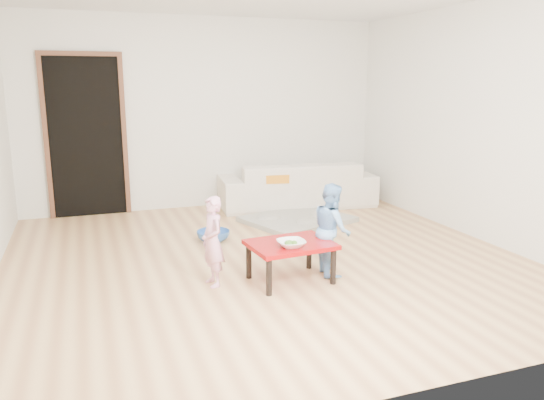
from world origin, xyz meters
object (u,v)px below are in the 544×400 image
sofa (297,184)px  child_blue (332,229)px  bowl (291,244)px  basin (213,236)px  red_table (290,262)px  child_pink (213,241)px

sofa → child_blue: 2.73m
bowl → child_blue: bearing=21.6°
sofa → basin: (-1.52, -1.27, -0.26)m
basin → bowl: bearing=-78.2°
red_table → sofa: bearing=66.7°
bowl → child_pink: size_ratio=0.30×
child_pink → child_blue: 1.10m
sofa → child_blue: (-0.73, -2.62, 0.11)m
red_table → child_pink: (-0.67, 0.14, 0.22)m
red_table → basin: size_ratio=1.96×
child_pink → child_blue: size_ratio=0.93×
bowl → child_pink: (-0.63, 0.27, 0.01)m
bowl → child_pink: 0.68m
child_blue → basin: (-0.80, 1.35, -0.37)m
child_pink → basin: (0.30, 1.28, -0.34)m
red_table → child_pink: bearing=167.9°
sofa → child_blue: bearing=80.3°
sofa → bowl: (-1.20, -2.81, 0.07)m
child_pink → child_blue: bearing=77.6°
bowl → child_blue: child_blue is taller
child_blue → basin: size_ratio=2.31×
basin → sofa: bearing=39.9°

